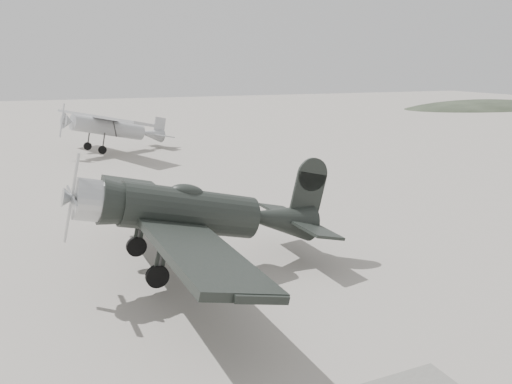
% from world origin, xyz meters
% --- Properties ---
extents(ground, '(160.00, 160.00, 0.00)m').
position_xyz_m(ground, '(0.00, 0.00, 0.00)').
color(ground, gray).
rests_on(ground, ground).
extents(hill_northeast, '(32.00, 16.00, 5.20)m').
position_xyz_m(hill_northeast, '(50.00, 40.00, 0.00)').
color(hill_northeast, '#293124').
rests_on(hill_northeast, ground).
extents(lowwing_monoplane, '(8.04, 11.24, 3.62)m').
position_xyz_m(lowwing_monoplane, '(-4.26, -3.04, 1.92)').
color(lowwing_monoplane, black).
rests_on(lowwing_monoplane, ground).
extents(highwing_monoplane, '(8.31, 11.14, 3.22)m').
position_xyz_m(highwing_monoplane, '(-4.60, 20.06, 2.02)').
color(highwing_monoplane, '#9B9DA0').
rests_on(highwing_monoplane, ground).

